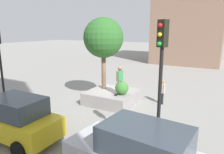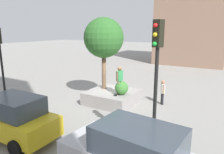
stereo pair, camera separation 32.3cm
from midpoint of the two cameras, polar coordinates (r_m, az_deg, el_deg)
The scene contains 11 objects.
ground_plane at distance 13.71m, azimuth 0.36°, elevation -6.47°, with size 120.00×120.00×0.00m, color gray.
planter_ledge at distance 13.22m, azimuth 0.70°, elevation -5.44°, with size 2.87×2.76×0.77m, color gray.
plaza_tree at distance 13.19m, azimuth -1.57°, elevation 10.50°, with size 2.49×2.49×4.50m.
boxwood_shrub at distance 12.36m, azimuth 3.35°, elevation -2.97°, with size 0.80×0.80×0.80m, color #3D7A33.
skateboard at distance 12.41m, azimuth 2.78°, elevation -4.54°, with size 0.42×0.83×0.07m.
skateboarder at distance 12.16m, azimuth 2.83°, elevation -0.26°, with size 0.25×0.55×1.62m.
taxi_cab at distance 9.69m, azimuth -24.34°, elevation -10.00°, with size 4.06×1.92×1.88m.
traffic_light_corner at distance 13.10m, azimuth -27.36°, elevation 5.32°, with size 0.37×0.36×4.62m.
traffic_light_median at distance 6.95m, azimuth 13.25°, elevation 2.06°, with size 0.35×0.37×4.83m.
pedestrian_crossing at distance 13.25m, azimuth 14.26°, elevation -3.54°, with size 0.36×0.46×1.53m.
plaza_lowrise_south at distance 31.37m, azimuth 21.79°, elevation 14.81°, with size 8.54×8.59×12.19m, color #8C6B56.
Camera 2 is at (-6.58, 11.14, 4.53)m, focal length 33.68 mm.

